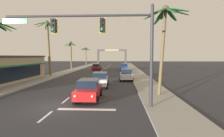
{
  "coord_description": "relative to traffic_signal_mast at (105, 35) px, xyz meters",
  "views": [
    {
      "loc": [
        4.54,
        -12.37,
        3.64
      ],
      "look_at": [
        3.49,
        8.0,
        2.2
      ],
      "focal_mm": 28.44,
      "sensor_mm": 36.0,
      "label": 1
    }
  ],
  "objects": [
    {
      "name": "ground_plane",
      "position": [
        -3.44,
        0.18,
        -5.07
      ],
      "size": [
        220.0,
        220.0,
        0.0
      ],
      "primitive_type": "plane",
      "color": "#2D2D33"
    },
    {
      "name": "sidewalk_right",
      "position": [
        4.36,
        20.18,
        -5.0
      ],
      "size": [
        3.2,
        110.0,
        0.14
      ],
      "primitive_type": "cube",
      "color": "gray",
      "rests_on": "ground"
    },
    {
      "name": "sidewalk_left",
      "position": [
        -11.24,
        20.18,
        -5.0
      ],
      "size": [
        3.2,
        110.0,
        0.14
      ],
      "primitive_type": "cube",
      "color": "gray",
      "rests_on": "ground"
    },
    {
      "name": "lane_markings",
      "position": [
        -3.02,
        20.73,
        -5.06
      ],
      "size": [
        4.28,
        89.23,
        0.01
      ],
      "color": "silver",
      "rests_on": "ground"
    },
    {
      "name": "traffic_signal_mast",
      "position": [
        0.0,
        0.0,
        0.0
      ],
      "size": [
        10.47,
        0.41,
        7.13
      ],
      "color": "#2D2D33",
      "rests_on": "ground"
    },
    {
      "name": "sedan_lead_at_stop_bar",
      "position": [
        -1.61,
        2.41,
        -4.21
      ],
      "size": [
        2.0,
        4.47,
        1.68
      ],
      "color": "red",
      "rests_on": "ground"
    },
    {
      "name": "sedan_third_in_queue",
      "position": [
        -1.4,
        8.71,
        -4.21
      ],
      "size": [
        2.1,
        4.51,
        1.68
      ],
      "color": "silver",
      "rests_on": "ground"
    },
    {
      "name": "sedan_oncoming_far",
      "position": [
        -5.3,
        33.67,
        -4.21
      ],
      "size": [
        2.13,
        4.52,
        1.68
      ],
      "color": "maroon",
      "rests_on": "ground"
    },
    {
      "name": "sedan_parked_nearest_kerb",
      "position": [
        1.88,
        32.86,
        -4.21
      ],
      "size": [
        1.97,
        4.46,
        1.68
      ],
      "color": "navy",
      "rests_on": "ground"
    },
    {
      "name": "sedan_parked_mid_kerb",
      "position": [
        1.86,
        14.44,
        -4.21
      ],
      "size": [
        1.95,
        4.45,
        1.68
      ],
      "color": "silver",
      "rests_on": "ground"
    },
    {
      "name": "palm_left_second",
      "position": [
        -11.9,
        18.95,
        1.82
      ],
      "size": [
        4.46,
        4.49,
        9.93
      ],
      "color": "brown",
      "rests_on": "ground"
    },
    {
      "name": "palm_left_third",
      "position": [
        -12.08,
        33.8,
        0.08
      ],
      "size": [
        3.41,
        3.57,
        7.5
      ],
      "color": "brown",
      "rests_on": "ground"
    },
    {
      "name": "palm_left_farthest",
      "position": [
        -11.12,
        48.71,
        0.06
      ],
      "size": [
        3.53,
        3.51,
        6.65
      ],
      "color": "brown",
      "rests_on": "ground"
    },
    {
      "name": "palm_right_nearest",
      "position": [
        4.9,
        3.87,
        1.2
      ],
      "size": [
        3.91,
        3.97,
        8.08
      ],
      "color": "brown",
      "rests_on": "ground"
    },
    {
      "name": "town_gateway_arch",
      "position": [
        -3.44,
        74.77,
        -0.66
      ],
      "size": [
        14.36,
        0.9,
        6.86
      ],
      "color": "#423D38",
      "rests_on": "ground"
    }
  ]
}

